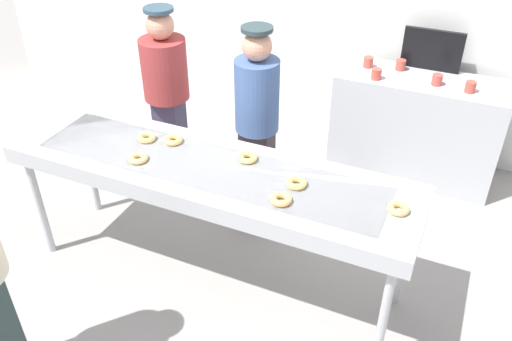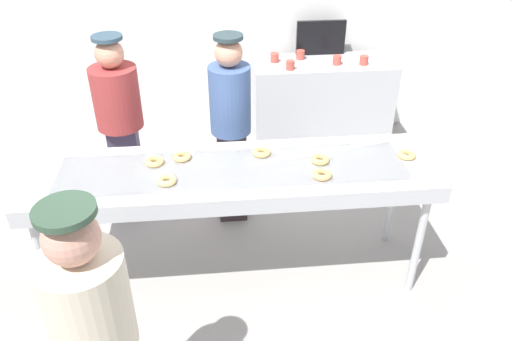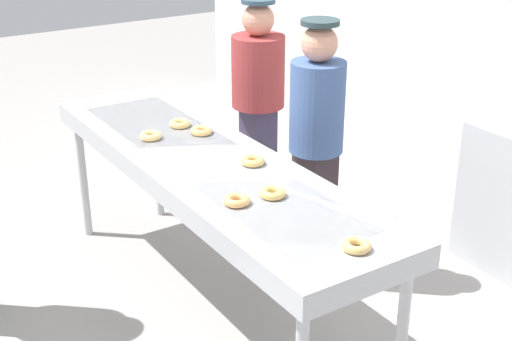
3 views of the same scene
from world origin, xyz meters
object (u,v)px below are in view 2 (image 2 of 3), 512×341
object	(u,v)px
paper_cup_1	(300,55)
glazed_donut_0	(262,152)
glazed_donut_4	(320,159)
paper_cup_2	(364,60)
glazed_donut_1	(154,161)
glazed_donut_5	(407,155)
fryer_conveyor	(233,177)
menu_display	(321,38)
worker_assistant	(120,117)
worker_baker	(231,123)
paper_cup_3	(275,58)
glazed_donut_2	(322,175)
glazed_donut_3	(182,156)
customer_waiting	(95,329)
paper_cup_4	(290,65)
glazed_donut_6	(167,180)
paper_cup_0	(337,60)
prep_counter	(321,104)

from	to	relation	value
paper_cup_1	glazed_donut_0	bearing A→B (deg)	-107.65
glazed_donut_4	paper_cup_2	distance (m)	2.01
glazed_donut_1	glazed_donut_5	world-z (taller)	same
paper_cup_1	paper_cup_2	bearing A→B (deg)	-19.56
fryer_conveyor	glazed_donut_1	world-z (taller)	glazed_donut_1
glazed_donut_1	menu_display	distance (m)	2.62
glazed_donut_0	worker_assistant	bearing A→B (deg)	145.55
worker_baker	paper_cup_3	bearing A→B (deg)	-107.58
glazed_donut_5	worker_assistant	world-z (taller)	worker_assistant
glazed_donut_2	glazed_donut_3	distance (m)	0.98
glazed_donut_5	paper_cup_2	xyz separation A→B (m)	(0.21, 1.83, 0.01)
glazed_donut_3	glazed_donut_5	size ratio (longest dim) A/B	1.00
customer_waiting	glazed_donut_3	bearing A→B (deg)	85.96
glazed_donut_1	glazed_donut_5	size ratio (longest dim) A/B	1.00
glazed_donut_2	menu_display	distance (m)	2.41
glazed_donut_5	menu_display	bearing A→B (deg)	94.54
glazed_donut_3	worker_baker	xyz separation A→B (m)	(0.37, 0.58, -0.06)
glazed_donut_5	worker_assistant	distance (m)	2.28
glazed_donut_5	paper_cup_3	xyz separation A→B (m)	(-0.68, 1.99, 0.01)
glazed_donut_5	paper_cup_1	distance (m)	2.08
paper_cup_3	paper_cup_4	size ratio (longest dim) A/B	1.00
paper_cup_1	glazed_donut_1	bearing A→B (deg)	-124.57
glazed_donut_4	paper_cup_3	bearing A→B (deg)	91.72
glazed_donut_6	worker_baker	xyz separation A→B (m)	(0.46, 0.87, -0.06)
worker_assistant	paper_cup_4	bearing A→B (deg)	-162.50
glazed_donut_2	glazed_donut_6	distance (m)	1.02
glazed_donut_5	paper_cup_1	size ratio (longest dim) A/B	1.38
paper_cup_0	paper_cup_3	distance (m)	0.63
paper_cup_0	worker_assistant	bearing A→B (deg)	-154.41
glazed_donut_0	prep_counter	bearing A→B (deg)	65.08
glazed_donut_6	worker_assistant	world-z (taller)	worker_assistant
glazed_donut_6	paper_cup_4	size ratio (longest dim) A/B	1.38
paper_cup_4	glazed_donut_2	bearing A→B (deg)	-92.71
glazed_donut_3	menu_display	bearing A→B (deg)	55.53
paper_cup_1	paper_cup_2	distance (m)	0.65
glazed_donut_2	worker_baker	bearing A→B (deg)	121.59
glazed_donut_0	glazed_donut_5	world-z (taller)	same
fryer_conveyor	glazed_donut_4	bearing A→B (deg)	2.42
glazed_donut_0	glazed_donut_4	world-z (taller)	same
glazed_donut_1	glazed_donut_2	xyz separation A→B (m)	(1.11, -0.27, 0.00)
glazed_donut_2	worker_assistant	distance (m)	1.81
glazed_donut_0	glazed_donut_5	size ratio (longest dim) A/B	1.00
glazed_donut_0	glazed_donut_5	bearing A→B (deg)	-7.51
glazed_donut_1	paper_cup_4	world-z (taller)	paper_cup_4
paper_cup_3	menu_display	bearing A→B (deg)	19.45
worker_assistant	paper_cup_0	size ratio (longest dim) A/B	17.55
paper_cup_4	menu_display	size ratio (longest dim) A/B	0.18
customer_waiting	menu_display	size ratio (longest dim) A/B	3.22
glazed_donut_3	glazed_donut_6	distance (m)	0.31
paper_cup_3	paper_cup_4	bearing A→B (deg)	-60.35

